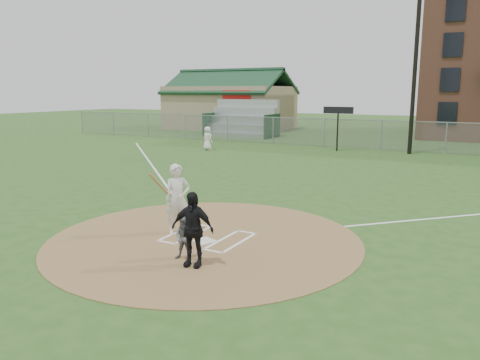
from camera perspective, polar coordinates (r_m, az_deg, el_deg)
The scene contains 14 objects.
ground at distance 12.76m, azimuth -4.32°, elevation -7.23°, with size 140.00×140.00×0.00m, color #294F1B.
dirt_circle at distance 12.76m, azimuth -4.32°, elevation -7.19°, with size 8.40×8.40×0.02m, color olive.
home_plate at distance 12.50m, azimuth -4.35°, elevation -7.44°, with size 0.49×0.49×0.03m, color silver.
foul_line_third at distance 25.04m, azimuth -10.54°, elevation 1.57°, with size 0.10×24.00×0.01m, color white.
catcher at distance 11.15m, azimuth -6.77°, elevation -7.07°, with size 0.50×0.39×1.04m, color slate.
umpire at distance 10.64m, azimuth -5.83°, elevation -5.97°, with size 1.01×0.42×1.73m, color black.
ondeck_player at distance 31.75m, azimuth -3.98°, elevation 5.08°, with size 0.78×0.50×1.59m, color white.
batters_boxes at distance 12.88m, azimuth -3.95°, elevation -6.95°, with size 2.08×1.88×0.01m.
batter_at_plate at distance 13.06m, azimuth -7.62°, elevation -2.31°, with size 0.92×1.09×1.96m.
outfield_fence at distance 32.99m, azimuth 16.86°, elevation 5.25°, with size 56.08×0.08×2.03m.
bleachers at distance 41.40m, azimuth 0.14°, elevation 7.54°, with size 6.08×3.20×3.20m.
clubhouse at distance 49.72m, azimuth -1.23°, elevation 9.01°, with size 12.20×8.71×6.23m.
light_pole at distance 31.64m, azimuth 20.71°, elevation 14.96°, with size 1.20×0.30×12.22m.
scoreboard_sign at distance 31.76m, azimuth 11.87°, elevation 7.77°, with size 2.00×0.10×2.93m.
Camera 1 is at (6.60, -10.19, 3.95)m, focal length 35.00 mm.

